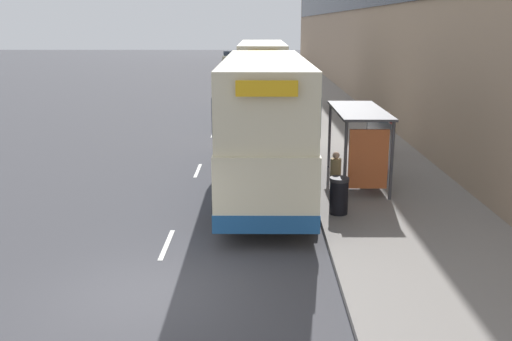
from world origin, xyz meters
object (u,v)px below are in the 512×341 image
bus_shelter (365,133)px  double_decker_bus_ahead (262,78)px  car_1 (229,57)px  pedestrian_at_shelter (387,132)px  pedestrian_1 (335,178)px  car_0 (257,80)px  litter_bin (339,196)px  double_decker_bus_near (265,122)px

bus_shelter → double_decker_bus_ahead: size_ratio=0.38×
car_1 → pedestrian_at_shelter: pedestrian_at_shelter is taller
bus_shelter → double_decker_bus_ahead: 15.21m
pedestrian_at_shelter → pedestrian_1: 7.65m
car_0 → bus_shelter: bearing=-82.7°
bus_shelter → litter_bin: bearing=-112.1°
pedestrian_1 → car_1: bearing=95.7°
double_decker_bus_near → double_decker_bus_ahead: size_ratio=0.99×
car_0 → car_1: (-3.96, 32.91, -0.01)m
car_1 → litter_bin: 64.85m
double_decker_bus_near → pedestrian_1: size_ratio=6.76×
pedestrian_at_shelter → car_0: bearing=103.0°
pedestrian_at_shelter → pedestrian_1: pedestrian_at_shelter is taller
bus_shelter → car_0: bus_shelter is taller
bus_shelter → car_1: bus_shelter is taller
double_decker_bus_near → pedestrian_at_shelter: size_ratio=6.29×
bus_shelter → pedestrian_1: bus_shelter is taller
double_decker_bus_near → car_0: 28.80m
car_1 → pedestrian_at_shelter: (9.45, -56.72, 0.20)m
double_decker_bus_ahead → car_1: 46.92m
bus_shelter → car_0: bearing=97.3°
double_decker_bus_ahead → pedestrian_1: double_decker_bus_ahead is taller
car_1 → litter_bin: size_ratio=3.70×
car_0 → car_1: 33.14m
double_decker_bus_near → car_1: double_decker_bus_near is taller
litter_bin → double_decker_bus_ahead: bearing=96.7°
car_0 → pedestrian_1: size_ratio=2.67×
bus_shelter → litter_bin: 3.46m
car_0 → litter_bin: 31.72m
double_decker_bus_ahead → pedestrian_at_shelter: double_decker_bus_ahead is taller
car_1 → pedestrian_1: size_ratio=2.41×
double_decker_bus_ahead → pedestrian_1: 17.23m
double_decker_bus_ahead → litter_bin: bearing=-83.3°
car_0 → pedestrian_at_shelter: pedestrian_at_shelter is taller
car_0 → double_decker_bus_ahead: bearing=-88.5°
double_decker_bus_ahead → double_decker_bus_near: bearing=-89.9°
bus_shelter → double_decker_bus_ahead: bearing=102.6°
double_decker_bus_ahead → car_1: (-4.33, 46.69, -1.46)m
double_decker_bus_ahead → pedestrian_1: (2.08, -17.05, -1.32)m
bus_shelter → double_decker_bus_near: bearing=-177.6°
bus_shelter → car_1: size_ratio=1.08×
pedestrian_at_shelter → double_decker_bus_near: bearing=-135.9°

